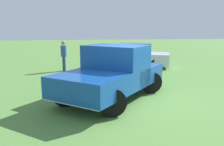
{
  "coord_description": "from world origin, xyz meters",
  "views": [
    {
      "loc": [
        1.94,
        7.57,
        2.41
      ],
      "look_at": [
        0.82,
        -0.2,
        0.9
      ],
      "focal_mm": 38.06,
      "sensor_mm": 36.0,
      "label": 1
    }
  ],
  "objects": [
    {
      "name": "ground_plane",
      "position": [
        0.0,
        0.0,
        0.0
      ],
      "size": [
        80.0,
        80.0,
        0.0
      ],
      "primitive_type": "plane",
      "color": "#54843D"
    },
    {
      "name": "person_bystander",
      "position": [
        2.73,
        -5.82,
        0.95
      ],
      "size": [
        0.39,
        0.39,
        1.69
      ],
      "rotation": [
        0.0,
        0.0,
        3.38
      ],
      "color": "navy",
      "rests_on": "ground_plane"
    },
    {
      "name": "pickup_truck",
      "position": [
        0.75,
        -0.29,
        0.94
      ],
      "size": [
        4.33,
        4.68,
        1.82
      ],
      "rotation": [
        0.0,
        0.0,
        0.89
      ],
      "color": "black",
      "rests_on": "ground_plane"
    },
    {
      "name": "sedan_near",
      "position": [
        -1.44,
        -6.86,
        0.66
      ],
      "size": [
        4.89,
        3.28,
        1.45
      ],
      "rotation": [
        0.0,
        0.0,
        5.94
      ],
      "color": "black",
      "rests_on": "ground_plane"
    }
  ]
}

